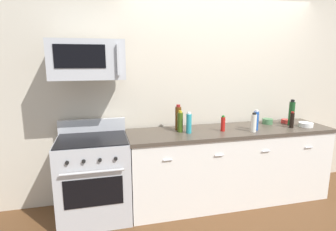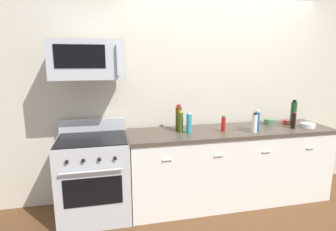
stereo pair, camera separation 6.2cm
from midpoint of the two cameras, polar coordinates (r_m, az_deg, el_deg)
name	(u,v)px [view 2 (the right image)]	position (r m, az deg, el deg)	size (l,w,h in m)	color
ground_plane	(228,199)	(3.73, 12.93, -16.66)	(6.72, 6.72, 0.00)	brown
back_wall	(219,90)	(3.69, 11.15, 5.17)	(5.60, 0.10, 2.70)	beige
counter_unit	(230,165)	(3.54, 13.28, -10.09)	(2.51, 0.66, 0.92)	silver
range_oven	(94,177)	(3.22, -14.58, -12.26)	(0.76, 0.69, 1.07)	#B7BABF
microwave	(88,60)	(2.99, -15.83, 11.16)	(0.74, 0.44, 0.40)	#B7BABF
bottle_olive_oil	(180,122)	(3.17, 3.17, -1.36)	(0.06, 0.06, 0.25)	#385114
bottle_wine_green	(294,114)	(3.81, 25.18, 0.33)	(0.07, 0.07, 0.33)	#19471E
bottle_hot_sauce_red	(223,124)	(3.27, 12.04, -1.77)	(0.05, 0.05, 0.19)	#B21914
bottle_wine_amber	(179,118)	(3.26, 2.77, -0.52)	(0.07, 0.07, 0.31)	#59330F
bottle_soda_blue	(257,121)	(3.42, 18.57, -1.07)	(0.06, 0.06, 0.24)	#1E4CA5
bottle_vinegar_white	(254,123)	(3.32, 18.11, -1.55)	(0.06, 0.06, 0.23)	silver
bottle_soy_sauce_dark	(294,121)	(3.69, 25.19, -0.97)	(0.05, 0.05, 0.20)	black
bottle_dish_soap	(189,123)	(3.13, 4.98, -1.63)	(0.06, 0.06, 0.25)	teal
bowl_white_ceramic	(308,125)	(3.84, 27.58, -1.79)	(0.18, 0.18, 0.05)	white
bowl_red_small	(288,122)	(3.95, 24.10, -1.17)	(0.12, 0.12, 0.05)	#B72D28
bowl_green_glaze	(269,122)	(3.81, 20.80, -1.21)	(0.13, 0.13, 0.07)	#477A4C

